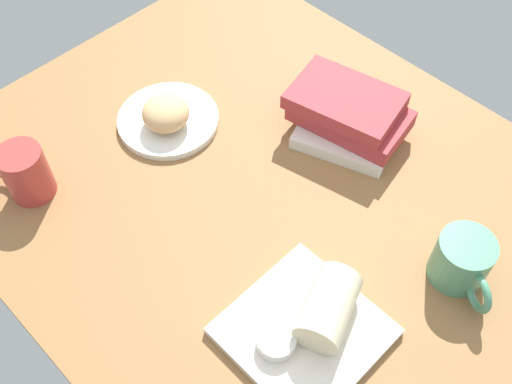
{
  "coord_description": "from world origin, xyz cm",
  "views": [
    {
      "loc": [
        44.95,
        -46.95,
        90.16
      ],
      "look_at": [
        1.66,
        -3.51,
        7.0
      ],
      "focal_mm": 42.34,
      "sensor_mm": 36.0,
      "label": 1
    }
  ],
  "objects_px": {
    "sauce_cup": "(277,341)",
    "breakfast_wrap": "(328,307)",
    "coffee_mug": "(24,172)",
    "square_plate": "(304,331)",
    "book_stack": "(348,115)",
    "scone_pastry": "(166,113)",
    "round_plate": "(168,120)",
    "second_mug": "(463,261)"
  },
  "relations": [
    {
      "from": "round_plate",
      "to": "square_plate",
      "type": "relative_size",
      "value": 0.92
    },
    {
      "from": "round_plate",
      "to": "sauce_cup",
      "type": "distance_m",
      "value": 0.5
    },
    {
      "from": "square_plate",
      "to": "book_stack",
      "type": "relative_size",
      "value": 0.89
    },
    {
      "from": "sauce_cup",
      "to": "round_plate",
      "type": "bearing_deg",
      "value": 158.46
    },
    {
      "from": "sauce_cup",
      "to": "breakfast_wrap",
      "type": "relative_size",
      "value": 0.51
    },
    {
      "from": "scone_pastry",
      "to": "breakfast_wrap",
      "type": "distance_m",
      "value": 0.49
    },
    {
      "from": "round_plate",
      "to": "second_mug",
      "type": "relative_size",
      "value": 1.55
    },
    {
      "from": "round_plate",
      "to": "coffee_mug",
      "type": "relative_size",
      "value": 1.57
    },
    {
      "from": "sauce_cup",
      "to": "book_stack",
      "type": "xyz_separation_m",
      "value": [
        -0.21,
        0.41,
        0.02
      ]
    },
    {
      "from": "scone_pastry",
      "to": "book_stack",
      "type": "distance_m",
      "value": 0.34
    },
    {
      "from": "sauce_cup",
      "to": "coffee_mug",
      "type": "bearing_deg",
      "value": -169.63
    },
    {
      "from": "scone_pastry",
      "to": "second_mug",
      "type": "distance_m",
      "value": 0.58
    },
    {
      "from": "coffee_mug",
      "to": "second_mug",
      "type": "distance_m",
      "value": 0.74
    },
    {
      "from": "square_plate",
      "to": "book_stack",
      "type": "height_order",
      "value": "book_stack"
    },
    {
      "from": "sauce_cup",
      "to": "book_stack",
      "type": "distance_m",
      "value": 0.46
    },
    {
      "from": "coffee_mug",
      "to": "square_plate",
      "type": "bearing_deg",
      "value": 14.89
    },
    {
      "from": "sauce_cup",
      "to": "coffee_mug",
      "type": "distance_m",
      "value": 0.52
    },
    {
      "from": "sauce_cup",
      "to": "breakfast_wrap",
      "type": "height_order",
      "value": "breakfast_wrap"
    },
    {
      "from": "breakfast_wrap",
      "to": "square_plate",
      "type": "bearing_deg",
      "value": -127.56
    },
    {
      "from": "scone_pastry",
      "to": "breakfast_wrap",
      "type": "height_order",
      "value": "breakfast_wrap"
    },
    {
      "from": "square_plate",
      "to": "second_mug",
      "type": "xyz_separation_m",
      "value": [
        0.11,
        0.25,
        0.04
      ]
    },
    {
      "from": "book_stack",
      "to": "second_mug",
      "type": "xyz_separation_m",
      "value": [
        0.33,
        -0.11,
        -0.0
      ]
    },
    {
      "from": "round_plate",
      "to": "scone_pastry",
      "type": "bearing_deg",
      "value": -42.84
    },
    {
      "from": "book_stack",
      "to": "sauce_cup",
      "type": "bearing_deg",
      "value": -63.1
    },
    {
      "from": "breakfast_wrap",
      "to": "book_stack",
      "type": "distance_m",
      "value": 0.4
    },
    {
      "from": "coffee_mug",
      "to": "book_stack",
      "type": "bearing_deg",
      "value": 58.58
    },
    {
      "from": "sauce_cup",
      "to": "coffee_mug",
      "type": "height_order",
      "value": "coffee_mug"
    },
    {
      "from": "round_plate",
      "to": "breakfast_wrap",
      "type": "distance_m",
      "value": 0.5
    },
    {
      "from": "breakfast_wrap",
      "to": "sauce_cup",
      "type": "bearing_deg",
      "value": -127.56
    },
    {
      "from": "breakfast_wrap",
      "to": "book_stack",
      "type": "height_order",
      "value": "book_stack"
    },
    {
      "from": "scone_pastry",
      "to": "sauce_cup",
      "type": "relative_size",
      "value": 1.57
    },
    {
      "from": "second_mug",
      "to": "scone_pastry",
      "type": "bearing_deg",
      "value": -168.19
    },
    {
      "from": "breakfast_wrap",
      "to": "scone_pastry",
      "type": "bearing_deg",
      "value": 148.11
    },
    {
      "from": "book_stack",
      "to": "coffee_mug",
      "type": "relative_size",
      "value": 1.92
    },
    {
      "from": "sauce_cup",
      "to": "square_plate",
      "type": "bearing_deg",
      "value": 73.65
    },
    {
      "from": "square_plate",
      "to": "breakfast_wrap",
      "type": "distance_m",
      "value": 0.06
    },
    {
      "from": "scone_pastry",
      "to": "coffee_mug",
      "type": "height_order",
      "value": "coffee_mug"
    },
    {
      "from": "sauce_cup",
      "to": "book_stack",
      "type": "relative_size",
      "value": 0.25
    },
    {
      "from": "breakfast_wrap",
      "to": "coffee_mug",
      "type": "distance_m",
      "value": 0.56
    },
    {
      "from": "sauce_cup",
      "to": "breakfast_wrap",
      "type": "xyz_separation_m",
      "value": [
        0.02,
        0.08,
        0.02
      ]
    },
    {
      "from": "scone_pastry",
      "to": "sauce_cup",
      "type": "height_order",
      "value": "scone_pastry"
    },
    {
      "from": "book_stack",
      "to": "coffee_mug",
      "type": "bearing_deg",
      "value": -121.42
    }
  ]
}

